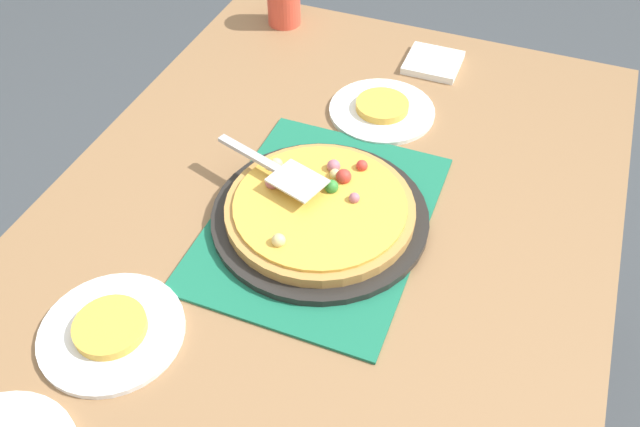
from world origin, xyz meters
TOP-DOWN VIEW (x-y plane):
  - ground_plane at (0.00, 0.00)m, footprint 8.00×8.00m
  - dining_table at (0.00, 0.00)m, footprint 1.40×1.00m
  - placemat at (0.00, 0.00)m, footprint 0.48×0.36m
  - pizza_pan at (0.00, 0.00)m, footprint 0.38×0.38m
  - pizza at (-0.00, -0.00)m, footprint 0.33×0.33m
  - plate_near_left at (0.33, -0.21)m, footprint 0.22×0.22m
  - plate_far_right at (-0.34, 0.01)m, footprint 0.22×0.22m
  - served_slice_left at (0.33, -0.21)m, footprint 0.11×0.11m
  - served_slice_right at (-0.34, 0.01)m, footprint 0.11×0.11m
  - cup_near at (-0.60, -0.33)m, footprint 0.08×0.08m
  - pizza_server at (-0.03, -0.09)m, footprint 0.11×0.23m
  - napkin_stack at (-0.55, 0.06)m, footprint 0.12×0.12m

SIDE VIEW (x-z plane):
  - ground_plane at x=0.00m, z-range 0.00..0.00m
  - dining_table at x=0.00m, z-range 0.27..1.02m
  - placemat at x=0.00m, z-range 0.75..0.76m
  - plate_near_left at x=0.33m, z-range 0.75..0.76m
  - plate_far_right at x=-0.34m, z-range 0.75..0.76m
  - napkin_stack at x=-0.55m, z-range 0.75..0.77m
  - pizza_pan at x=0.00m, z-range 0.76..0.77m
  - served_slice_left at x=0.33m, z-range 0.76..0.78m
  - served_slice_right at x=-0.34m, z-range 0.76..0.78m
  - pizza at x=0.00m, z-range 0.76..0.81m
  - cup_near at x=-0.60m, z-range 0.75..0.87m
  - pizza_server at x=-0.03m, z-range 0.81..0.82m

